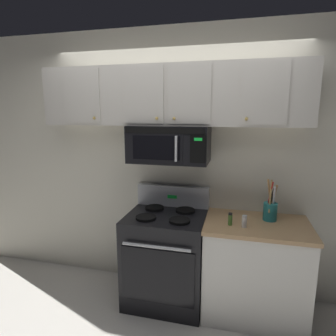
% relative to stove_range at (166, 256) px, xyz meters
% --- Properties ---
extents(ground_plane, '(8.00, 8.00, 0.00)m').
position_rel_stove_range_xyz_m(ground_plane, '(0.00, -0.42, -0.47)').
color(ground_plane, beige).
extents(back_wall, '(5.20, 0.10, 2.70)m').
position_rel_stove_range_xyz_m(back_wall, '(0.00, 0.37, 0.88)').
color(back_wall, silver).
rests_on(back_wall, ground_plane).
extents(stove_range, '(0.76, 0.69, 1.12)m').
position_rel_stove_range_xyz_m(stove_range, '(0.00, 0.00, 0.00)').
color(stove_range, black).
rests_on(stove_range, ground_plane).
extents(over_range_microwave, '(0.76, 0.43, 0.35)m').
position_rel_stove_range_xyz_m(over_range_microwave, '(-0.00, 0.12, 1.11)').
color(over_range_microwave, black).
extents(upper_cabinets, '(2.50, 0.36, 0.55)m').
position_rel_stove_range_xyz_m(upper_cabinets, '(-0.00, 0.15, 1.56)').
color(upper_cabinets, '#BCB7AD').
extents(counter_segment, '(0.93, 0.65, 0.90)m').
position_rel_stove_range_xyz_m(counter_segment, '(0.84, 0.01, -0.02)').
color(counter_segment, white).
rests_on(counter_segment, ground_plane).
extents(utensil_crock_teal, '(0.12, 0.13, 0.38)m').
position_rel_stove_range_xyz_m(utensil_crock_teal, '(0.96, 0.10, 0.54)').
color(utensil_crock_teal, teal).
rests_on(utensil_crock_teal, counter_segment).
extents(salt_shaker, '(0.04, 0.04, 0.11)m').
position_rel_stove_range_xyz_m(salt_shaker, '(0.73, -0.13, 0.48)').
color(salt_shaker, white).
rests_on(salt_shaker, counter_segment).
extents(spice_jar, '(0.04, 0.04, 0.11)m').
position_rel_stove_range_xyz_m(spice_jar, '(0.61, -0.10, 0.49)').
color(spice_jar, '#4C7F33').
rests_on(spice_jar, counter_segment).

